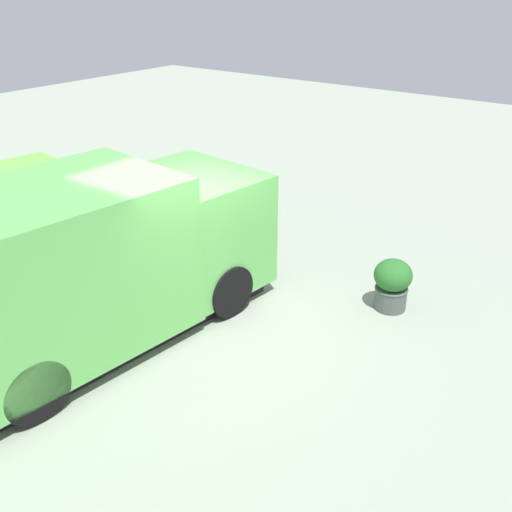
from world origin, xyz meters
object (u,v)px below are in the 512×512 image
(planter_flowering_far, at_px, (157,197))
(trash_bin, at_px, (219,188))
(planter_flowering_side, at_px, (392,283))
(food_truck, at_px, (85,267))

(planter_flowering_far, bearing_deg, trash_bin, 151.17)
(planter_flowering_side, relative_size, trash_bin, 1.05)
(trash_bin, bearing_deg, planter_flowering_far, -28.83)
(food_truck, relative_size, planter_flowering_far, 7.34)
(food_truck, xyz_separation_m, planter_flowering_far, (-4.01, -2.74, -0.77))
(planter_flowering_side, xyz_separation_m, trash_bin, (-1.91, -5.18, -0.04))
(food_truck, distance_m, planter_flowering_side, 4.71)
(food_truck, bearing_deg, trash_bin, -159.24)
(planter_flowering_side, bearing_deg, trash_bin, -110.24)
(food_truck, height_order, planter_flowering_side, food_truck)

